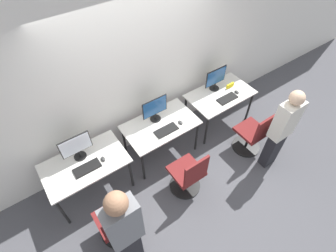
% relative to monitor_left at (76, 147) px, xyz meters
% --- Properties ---
extents(ground_plane, '(20.00, 20.00, 0.00)m').
position_rel_monitor_left_xyz_m(ground_plane, '(1.25, -0.48, -0.93)').
color(ground_plane, '#4C4C51').
extents(wall_back, '(12.00, 0.05, 2.80)m').
position_rel_monitor_left_xyz_m(wall_back, '(1.25, 0.33, 0.47)').
color(wall_back, silver).
rests_on(wall_back, ground_plane).
extents(desk_left, '(1.14, 0.69, 0.70)m').
position_rel_monitor_left_xyz_m(desk_left, '(0.00, -0.14, -0.30)').
color(desk_left, silver).
rests_on(desk_left, ground_plane).
extents(monitor_left, '(0.43, 0.17, 0.41)m').
position_rel_monitor_left_xyz_m(monitor_left, '(0.00, 0.00, 0.00)').
color(monitor_left, black).
rests_on(monitor_left, desk_left).
extents(keyboard_left, '(0.37, 0.17, 0.02)m').
position_rel_monitor_left_xyz_m(keyboard_left, '(0.00, -0.24, -0.21)').
color(keyboard_left, black).
rests_on(keyboard_left, desk_left).
extents(mouse_left, '(0.06, 0.09, 0.03)m').
position_rel_monitor_left_xyz_m(mouse_left, '(0.24, -0.23, -0.21)').
color(mouse_left, '#333333').
rests_on(mouse_left, desk_left).
extents(office_chair_left, '(0.48, 0.48, 0.90)m').
position_rel_monitor_left_xyz_m(office_chair_left, '(-0.01, -0.99, -0.56)').
color(office_chair_left, black).
rests_on(office_chair_left, ground_plane).
extents(person_left, '(0.36, 0.22, 1.70)m').
position_rel_monitor_left_xyz_m(person_left, '(-0.00, -1.36, 0.01)').
color(person_left, '#232328').
rests_on(person_left, ground_plane).
extents(desk_center, '(1.14, 0.69, 0.70)m').
position_rel_monitor_left_xyz_m(desk_center, '(1.25, -0.14, -0.30)').
color(desk_center, silver).
rests_on(desk_center, ground_plane).
extents(monitor_center, '(0.43, 0.17, 0.41)m').
position_rel_monitor_left_xyz_m(monitor_center, '(1.25, 0.01, 0.00)').
color(monitor_center, black).
rests_on(monitor_center, desk_center).
extents(keyboard_center, '(0.37, 0.17, 0.02)m').
position_rel_monitor_left_xyz_m(keyboard_center, '(1.25, -0.30, -0.21)').
color(keyboard_center, black).
rests_on(keyboard_center, desk_center).
extents(mouse_center, '(0.06, 0.09, 0.03)m').
position_rel_monitor_left_xyz_m(mouse_center, '(1.52, -0.29, -0.21)').
color(mouse_center, '#333333').
rests_on(mouse_center, desk_center).
extents(office_chair_center, '(0.48, 0.48, 0.90)m').
position_rel_monitor_left_xyz_m(office_chair_center, '(1.19, -0.96, -0.56)').
color(office_chair_center, black).
rests_on(office_chair_center, ground_plane).
extents(desk_right, '(1.14, 0.69, 0.70)m').
position_rel_monitor_left_xyz_m(desk_right, '(2.51, -0.14, -0.30)').
color(desk_right, silver).
rests_on(desk_right, ground_plane).
extents(monitor_right, '(0.43, 0.17, 0.41)m').
position_rel_monitor_left_xyz_m(monitor_right, '(2.51, 0.03, 0.00)').
color(monitor_right, black).
rests_on(monitor_right, desk_right).
extents(keyboard_right, '(0.37, 0.17, 0.02)m').
position_rel_monitor_left_xyz_m(keyboard_right, '(2.51, -0.30, -0.21)').
color(keyboard_right, black).
rests_on(keyboard_right, desk_right).
extents(mouse_right, '(0.06, 0.09, 0.03)m').
position_rel_monitor_left_xyz_m(mouse_right, '(2.76, -0.28, -0.21)').
color(mouse_right, '#333333').
rests_on(mouse_right, desk_right).
extents(office_chair_right, '(0.48, 0.48, 0.90)m').
position_rel_monitor_left_xyz_m(office_chair_right, '(2.54, -0.96, -0.56)').
color(office_chair_right, black).
rests_on(office_chair_right, ground_plane).
extents(person_right, '(0.36, 0.20, 1.55)m').
position_rel_monitor_left_xyz_m(person_right, '(2.59, -1.33, -0.09)').
color(person_right, '#232328').
rests_on(person_right, ground_plane).
extents(placard_right, '(0.16, 0.03, 0.08)m').
position_rel_monitor_left_xyz_m(placard_right, '(2.76, -0.10, -0.18)').
color(placard_right, yellow).
rests_on(placard_right, desk_right).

